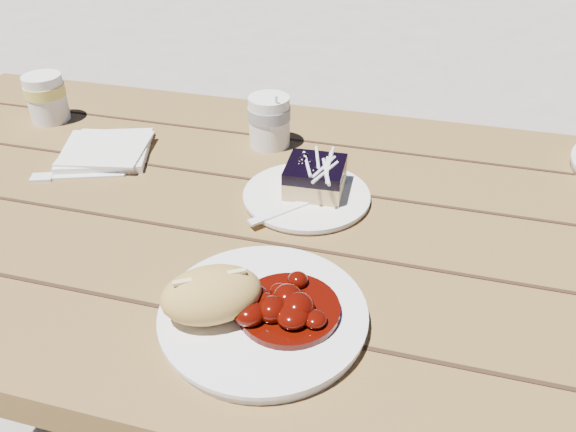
% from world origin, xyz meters
% --- Properties ---
extents(picnic_table, '(2.00, 1.55, 0.75)m').
position_xyz_m(picnic_table, '(0.00, -0.00, 0.59)').
color(picnic_table, brown).
rests_on(picnic_table, ground).
extents(main_plate, '(0.24, 0.24, 0.02)m').
position_xyz_m(main_plate, '(-0.15, -0.23, 0.76)').
color(main_plate, white).
rests_on(main_plate, picnic_table).
extents(goulash_stew, '(0.12, 0.12, 0.04)m').
position_xyz_m(goulash_stew, '(-0.12, -0.22, 0.79)').
color(goulash_stew, '#450702').
rests_on(goulash_stew, main_plate).
extents(bread_roll, '(0.14, 0.13, 0.06)m').
position_xyz_m(bread_roll, '(-0.20, -0.25, 0.80)').
color(bread_roll, tan).
rests_on(bread_roll, main_plate).
extents(dessert_plate, '(0.20, 0.20, 0.01)m').
position_xyz_m(dessert_plate, '(-0.16, 0.05, 0.76)').
color(dessert_plate, white).
rests_on(dessert_plate, picnic_table).
extents(blueberry_cake, '(0.09, 0.09, 0.05)m').
position_xyz_m(blueberry_cake, '(-0.15, 0.06, 0.78)').
color(blueberry_cake, '#D6B674').
rests_on(blueberry_cake, dessert_plate).
extents(fork_dessert, '(0.12, 0.14, 0.00)m').
position_xyz_m(fork_dessert, '(-0.18, -0.01, 0.76)').
color(fork_dessert, white).
rests_on(fork_dessert, dessert_plate).
extents(coffee_cup, '(0.07, 0.07, 0.09)m').
position_xyz_m(coffee_cup, '(-0.27, 0.21, 0.80)').
color(coffee_cup, white).
rests_on(coffee_cup, picnic_table).
extents(napkin_stack, '(0.19, 0.19, 0.01)m').
position_xyz_m(napkin_stack, '(-0.55, 0.10, 0.76)').
color(napkin_stack, white).
rests_on(napkin_stack, picnic_table).
extents(fork_table, '(0.16, 0.08, 0.00)m').
position_xyz_m(fork_table, '(-0.54, 0.02, 0.75)').
color(fork_table, white).
rests_on(fork_table, picnic_table).
extents(second_cup, '(0.07, 0.07, 0.09)m').
position_xyz_m(second_cup, '(-0.73, 0.20, 0.80)').
color(second_cup, white).
rests_on(second_cup, picnic_table).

